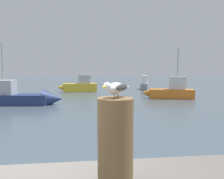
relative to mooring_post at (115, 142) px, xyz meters
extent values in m
cylinder|color=brown|center=(0.00, 0.00, 0.00)|extent=(0.32, 0.32, 0.79)
cylinder|color=tan|center=(-0.01, 0.02, 0.41)|extent=(0.01, 0.01, 0.04)
cylinder|color=tan|center=(0.02, 0.00, 0.41)|extent=(0.01, 0.01, 0.04)
ellipsoid|color=silver|center=(0.00, 0.00, 0.48)|extent=(0.22, 0.24, 0.10)
sphere|color=silver|center=(-0.08, -0.10, 0.51)|extent=(0.06, 0.06, 0.06)
cone|color=gold|center=(-0.12, -0.14, 0.50)|extent=(0.04, 0.05, 0.02)
cube|color=silver|center=(0.09, 0.11, 0.48)|extent=(0.11, 0.10, 0.01)
ellipsoid|color=#3A3A3A|center=(-0.04, 0.04, 0.49)|extent=(0.14, 0.17, 0.06)
ellipsoid|color=#3A3A3A|center=(0.05, -0.03, 0.49)|extent=(0.14, 0.17, 0.06)
cube|color=yellow|center=(-0.63, 19.55, -1.21)|extent=(3.04, 0.96, 0.76)
cone|color=yellow|center=(-2.33, 19.46, -1.17)|extent=(0.77, 0.77, 0.73)
cube|color=#B2B2B7|center=(-0.24, 19.57, -0.44)|extent=(1.11, 0.54, 0.78)
cube|color=navy|center=(-4.63, 12.55, -1.28)|extent=(4.43, 1.68, 0.62)
cone|color=navy|center=(-2.15, 12.33, -1.25)|extent=(1.26, 1.26, 1.16)
cube|color=#B2B2B7|center=(-5.07, 12.59, -0.54)|extent=(1.35, 1.08, 0.86)
cylinder|color=#A5A5A8|center=(-5.07, 12.59, 1.00)|extent=(0.08, 0.08, 2.22)
cube|color=orange|center=(5.97, 13.98, -1.25)|extent=(3.21, 1.58, 0.68)
cone|color=orange|center=(4.27, 14.42, -1.22)|extent=(0.91, 0.91, 0.74)
cube|color=silver|center=(6.35, 13.88, -0.46)|extent=(1.23, 0.74, 0.90)
cylinder|color=#A5A5A8|center=(6.35, 13.88, 1.00)|extent=(0.08, 0.08, 2.03)
cube|color=gray|center=(5.97, 21.53, -1.28)|extent=(1.50, 3.04, 0.62)
cone|color=gray|center=(6.46, 23.12, -1.25)|extent=(0.75, 0.75, 0.60)
cube|color=white|center=(5.92, 21.35, -0.57)|extent=(0.80, 1.18, 0.79)
camera|label=1|loc=(-0.27, -1.97, 0.66)|focal=37.28mm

